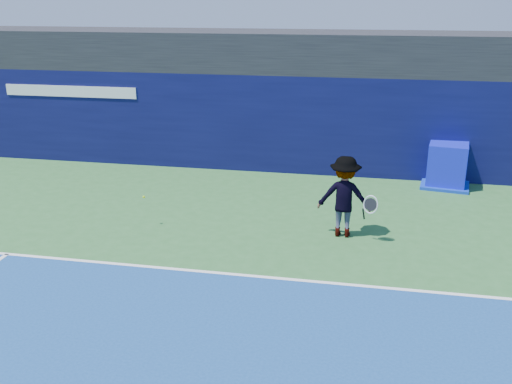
% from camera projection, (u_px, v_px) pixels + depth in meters
% --- Properties ---
extents(ground, '(80.00, 80.00, 0.00)m').
position_uv_depth(ground, '(189.00, 366.00, 8.54)').
color(ground, '#2D652F').
rests_on(ground, ground).
extents(baseline, '(24.00, 0.10, 0.01)m').
position_uv_depth(baseline, '(234.00, 274.00, 11.32)').
color(baseline, white).
rests_on(baseline, ground).
extents(stadium_band, '(36.00, 3.00, 1.20)m').
position_uv_depth(stadium_band, '(293.00, 51.00, 18.04)').
color(stadium_band, black).
rests_on(stadium_band, back_wall_assembly).
extents(back_wall_assembly, '(36.00, 1.03, 3.00)m').
position_uv_depth(back_wall_assembly, '(287.00, 123.00, 17.80)').
color(back_wall_assembly, '#0A0C3A').
rests_on(back_wall_assembly, ground).
extents(equipment_cart, '(1.52, 1.52, 1.27)m').
position_uv_depth(equipment_cart, '(447.00, 167.00, 16.47)').
color(equipment_cart, '#0D14C3').
rests_on(equipment_cart, ground).
extents(tennis_player, '(1.39, 0.78, 1.89)m').
position_uv_depth(tennis_player, '(344.00, 197.00, 12.91)').
color(tennis_player, white).
rests_on(tennis_player, ground).
extents(tennis_ball, '(0.06, 0.06, 0.06)m').
position_uv_depth(tennis_ball, '(144.00, 197.00, 13.53)').
color(tennis_ball, '#AAD217').
rests_on(tennis_ball, ground).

